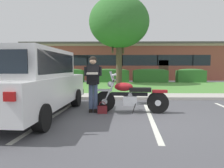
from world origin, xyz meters
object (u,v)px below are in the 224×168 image
at_px(hedge_center_left, 110,75).
at_px(hedge_left, 70,75).
at_px(parked_suv_adjacent, 31,82).
at_px(brick_building, 121,62).
at_px(motorcycle, 134,96).
at_px(handbag, 102,109).
at_px(hedge_right, 191,75).
at_px(hedge_center_right, 150,75).
at_px(shade_tree, 119,22).
at_px(rider_person, 93,79).

bearing_deg(hedge_center_left, hedge_left, -180.00).
xyz_separation_m(parked_suv_adjacent, brick_building, (3.06, 19.79, 1.04)).
bearing_deg(parked_suv_adjacent, motorcycle, 8.96).
relative_size(motorcycle, handbag, 6.23).
bearing_deg(hedge_right, hedge_left, -180.00).
xyz_separation_m(hedge_center_left, brick_building, (1.19, 7.14, 1.35)).
relative_size(hedge_center_right, brick_building, 0.14).
bearing_deg(hedge_center_right, hedge_left, -180.00).
bearing_deg(motorcycle, shade_tree, 91.51).
bearing_deg(hedge_center_left, shade_tree, -67.70).
height_order(hedge_right, brick_building, brick_building).
distance_m(handbag, hedge_center_right, 12.84).
bearing_deg(motorcycle, handbag, -170.11).
bearing_deg(shade_tree, hedge_center_right, 33.84).
relative_size(parked_suv_adjacent, hedge_right, 2.02).
height_order(shade_tree, hedge_center_left, shade_tree).
bearing_deg(parked_suv_adjacent, brick_building, 81.20).
relative_size(rider_person, handbag, 4.74).
relative_size(hedge_center_left, hedge_center_right, 1.10).
bearing_deg(hedge_left, hedge_center_right, 0.00).
distance_m(hedge_center_right, hedge_right, 3.57).
relative_size(hedge_center_left, hedge_right, 1.37).
relative_size(handbag, hedge_center_right, 0.12).
bearing_deg(parked_suv_adjacent, hedge_center_right, 66.73).
distance_m(parked_suv_adjacent, hedge_left, 12.77).
height_order(handbag, hedge_left, hedge_left).
distance_m(shade_tree, hedge_right, 7.86).
distance_m(rider_person, hedge_center_left, 12.15).
relative_size(rider_person, shade_tree, 0.25).
relative_size(motorcycle, brick_building, 0.10).
bearing_deg(rider_person, brick_building, 85.91).
bearing_deg(hedge_center_left, hedge_center_right, -0.00).
bearing_deg(handbag, shade_tree, 86.39).
distance_m(rider_person, parked_suv_adjacent, 1.76).
xyz_separation_m(motorcycle, hedge_right, (6.09, 12.19, 0.16)).
xyz_separation_m(motorcycle, hedge_left, (-4.61, 12.19, 0.16)).
bearing_deg(hedge_center_right, rider_person, -107.18).
xyz_separation_m(hedge_left, hedge_center_right, (7.14, 0.00, 0.00)).
bearing_deg(handbag, brick_building, 86.82).
height_order(hedge_left, hedge_right, same).
bearing_deg(rider_person, hedge_right, 58.91).
relative_size(shade_tree, hedge_center_left, 2.06).
bearing_deg(hedge_right, handbag, -119.63).
distance_m(hedge_left, brick_building, 8.69).
relative_size(hedge_left, brick_building, 0.11).
distance_m(handbag, hedge_center_left, 12.36).
distance_m(motorcycle, hedge_right, 13.63).
xyz_separation_m(rider_person, shade_tree, (0.96, 10.27, 3.85)).
relative_size(handbag, parked_suv_adjacent, 0.07).
bearing_deg(parked_suv_adjacent, rider_person, 16.69).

